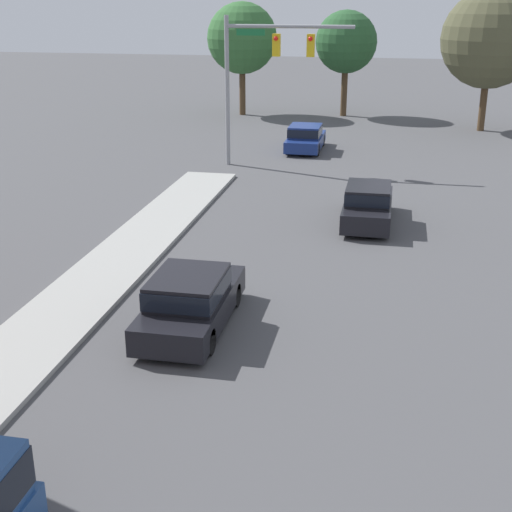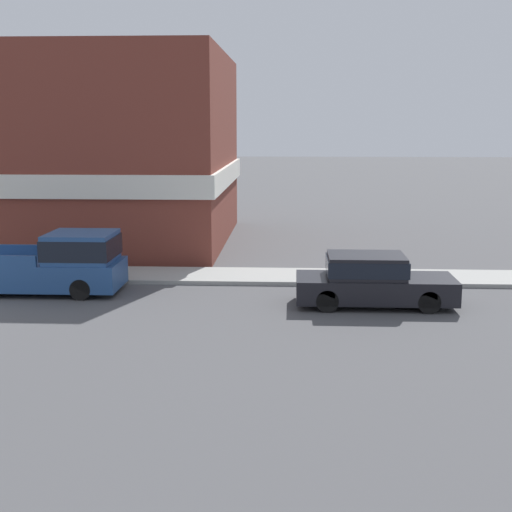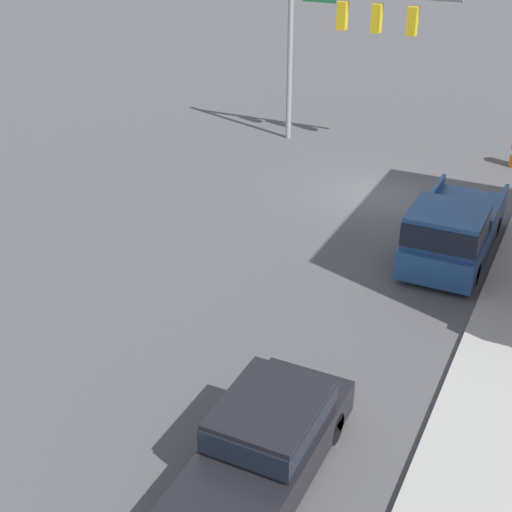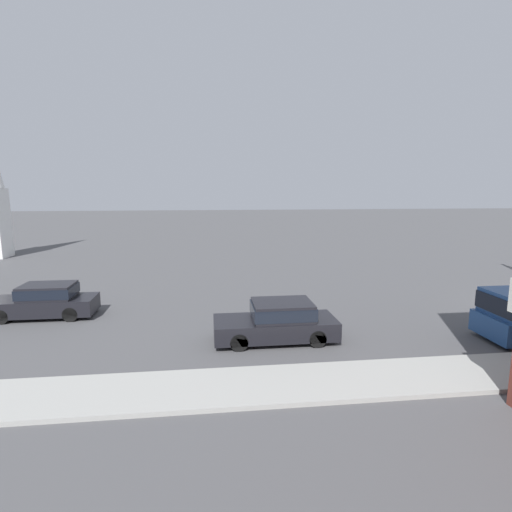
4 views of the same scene
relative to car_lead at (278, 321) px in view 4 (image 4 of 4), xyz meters
The scene contains 2 objects.
car_lead is the anchor object (origin of this frame).
car_oncoming 10.88m from the car_lead, 67.76° to the left, with size 1.77×4.64×1.54m.
Camera 4 is at (-16.58, 16.28, 5.78)m, focal length 28.00 mm.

